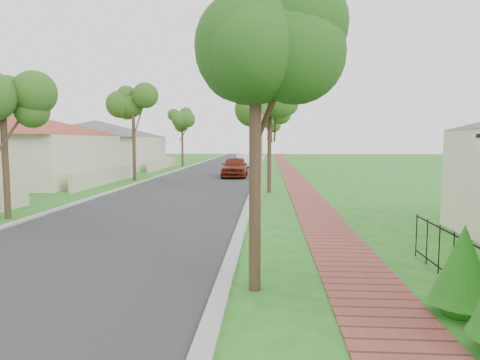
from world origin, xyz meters
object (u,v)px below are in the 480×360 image
(parked_car_white, at_px, (244,161))
(utility_pole, at_px, (260,101))
(parked_car_red, at_px, (235,167))
(near_tree, at_px, (256,44))

(parked_car_white, relative_size, utility_pole, 0.45)
(parked_car_red, distance_m, parked_car_white, 11.63)
(parked_car_red, distance_m, utility_pole, 11.34)
(parked_car_white, bearing_deg, near_tree, -84.63)
(near_tree, distance_m, utility_pole, 13.01)
(parked_car_red, xyz_separation_m, parked_car_white, (0.00, 11.63, -0.09))
(parked_car_white, xyz_separation_m, utility_pole, (2.06, -22.12, 3.86))
(near_tree, bearing_deg, parked_car_red, 95.43)
(parked_car_red, relative_size, near_tree, 0.82)
(parked_car_red, xyz_separation_m, near_tree, (2.23, -23.49, 3.58))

